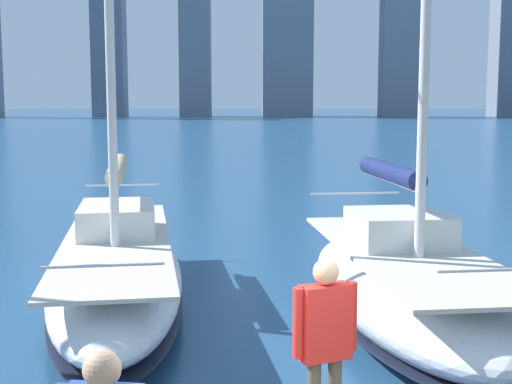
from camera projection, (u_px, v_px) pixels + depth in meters
The scene contains 4 objects.
city_skyline at pixel (266, 23), 161.05m from camera, with size 177.17×18.91×53.71m.
sailboat_navy at pixel (405, 284), 11.74m from camera, with size 3.31×7.76×10.88m.
sailboat_tan at pixel (117, 266), 13.14m from camera, with size 3.62×9.60×11.74m.
person_red_shirt at pixel (325, 335), 6.42m from camera, with size 0.60×0.36×1.76m.
Camera 1 is at (0.52, 5.15, 3.77)m, focal length 50.00 mm.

